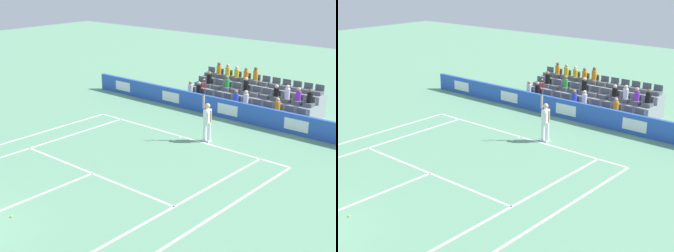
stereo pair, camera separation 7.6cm
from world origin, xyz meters
TOP-DOWN VIEW (x-y plane):
  - line_baseline at (0.00, -11.89)m, footprint 10.97×0.10m
  - line_service at (0.00, -6.40)m, footprint 8.23×0.10m
  - line_centre_service at (0.00, -3.20)m, footprint 0.10×6.40m
  - line_singles_sideline_left at (4.12, -5.95)m, footprint 0.10×11.89m
  - line_singles_sideline_right at (-4.12, -5.95)m, footprint 0.10×11.89m
  - line_doubles_sideline_left at (5.49, -5.95)m, footprint 0.10×11.89m
  - line_doubles_sideline_right at (-5.49, -5.95)m, footprint 0.10×11.89m
  - line_centre_mark at (0.00, -11.79)m, footprint 0.10×0.20m
  - sponsor_barrier at (0.00, -15.63)m, footprint 19.24×0.22m
  - tennis_player at (-1.18, -12.16)m, footprint 0.53×0.36m
  - stadium_stand at (0.01, -17.94)m, footprint 7.44×2.85m
  - loose_tennis_ball at (-0.65, -2.48)m, footprint 0.07×0.07m

SIDE VIEW (x-z plane):
  - line_baseline at x=0.00m, z-range 0.00..0.01m
  - line_service at x=0.00m, z-range 0.00..0.01m
  - line_centre_service at x=0.00m, z-range 0.00..0.01m
  - line_singles_sideline_left at x=4.12m, z-range 0.00..0.01m
  - line_singles_sideline_right at x=-4.12m, z-range 0.00..0.01m
  - line_doubles_sideline_left at x=5.49m, z-range 0.00..0.01m
  - line_doubles_sideline_right at x=-5.49m, z-range 0.00..0.01m
  - line_centre_mark at x=0.00m, z-range 0.00..0.01m
  - loose_tennis_ball at x=-0.65m, z-range 0.00..0.07m
  - sponsor_barrier at x=0.00m, z-range 0.00..0.99m
  - stadium_stand at x=0.01m, z-range -0.53..1.66m
  - tennis_player at x=-1.18m, z-range -0.43..2.42m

